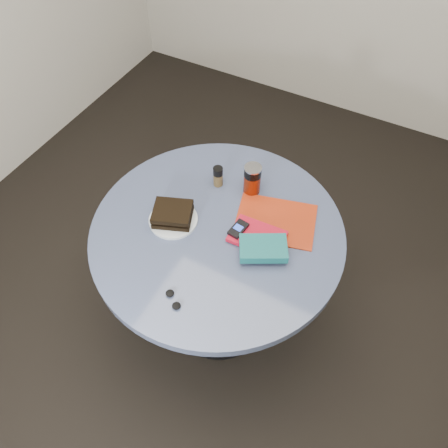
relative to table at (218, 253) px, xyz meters
The scene contains 11 objects.
ground 0.59m from the table, ahead, with size 4.00×4.00×0.00m, color black.
table is the anchor object (origin of this frame).
plate 0.25m from the table, 165.56° to the right, with size 0.19×0.19×0.01m, color silver.
sandwich 0.27m from the table, 166.36° to the right, with size 0.18×0.17×0.05m.
soda_can 0.34m from the table, 83.24° to the left, with size 0.09×0.09×0.13m.
pepper_grinder 0.32m from the table, 117.58° to the left, with size 0.05×0.05×0.09m.
magazine 0.29m from the table, 37.76° to the left, with size 0.31×0.23×0.01m, color maroon.
red_book 0.24m from the table, 11.37° to the left, with size 0.20×0.14×0.02m, color #AA0D22.
novel 0.29m from the table, ahead, with size 0.17×0.11×0.03m, color #125457.
mp3_player 0.21m from the table, 13.26° to the left, with size 0.06×0.09×0.02m.
headphones 0.39m from the table, 87.58° to the right, with size 0.09×0.07×0.02m.
Camera 1 is at (0.51, -0.91, 2.11)m, focal length 35.00 mm.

